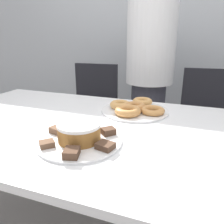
% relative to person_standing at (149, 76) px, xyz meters
% --- Properties ---
extents(wall_back, '(8.00, 0.05, 2.60)m').
position_rel_person_standing_xyz_m(wall_back, '(0.01, 0.66, 0.48)').
color(wall_back, '#B2B7BC').
rests_on(wall_back, ground_plane).
extents(table, '(1.91, 0.95, 0.74)m').
position_rel_person_standing_xyz_m(table, '(0.01, -0.91, -0.16)').
color(table, white).
rests_on(table, ground_plane).
extents(person_standing, '(0.38, 0.38, 1.58)m').
position_rel_person_standing_xyz_m(person_standing, '(0.00, 0.00, 0.00)').
color(person_standing, '#383842').
rests_on(person_standing, ground_plane).
extents(office_chair_left, '(0.47, 0.47, 0.90)m').
position_rel_person_standing_xyz_m(office_chair_left, '(-0.48, -0.10, -0.39)').
color(office_chair_left, black).
rests_on(office_chair_left, ground_plane).
extents(office_chair_right, '(0.47, 0.47, 0.90)m').
position_rel_person_standing_xyz_m(office_chair_right, '(0.47, -0.10, -0.39)').
color(office_chair_right, black).
rests_on(office_chair_right, ground_plane).
extents(plate_cake, '(0.32, 0.32, 0.01)m').
position_rel_person_standing_xyz_m(plate_cake, '(-0.06, -1.09, -0.08)').
color(plate_cake, white).
rests_on(plate_cake, table).
extents(plate_donuts, '(0.36, 0.36, 0.01)m').
position_rel_person_standing_xyz_m(plate_donuts, '(0.05, -0.66, -0.08)').
color(plate_donuts, white).
rests_on(plate_donuts, table).
extents(frosted_cake, '(0.16, 0.16, 0.07)m').
position_rel_person_standing_xyz_m(frosted_cake, '(-0.06, -1.09, -0.04)').
color(frosted_cake, '#9E662D').
rests_on(frosted_cake, plate_cake).
extents(lamington_0, '(0.07, 0.06, 0.02)m').
position_rel_person_standing_xyz_m(lamington_0, '(0.06, -1.12, -0.06)').
color(lamington_0, '#513828').
rests_on(lamington_0, plate_cake).
extents(lamington_1, '(0.07, 0.07, 0.03)m').
position_rel_person_standing_xyz_m(lamington_1, '(0.03, -1.01, -0.06)').
color(lamington_1, '#513828').
rests_on(lamington_1, plate_cake).
extents(lamington_2, '(0.06, 0.07, 0.02)m').
position_rel_person_standing_xyz_m(lamington_2, '(-0.09, -0.98, -0.06)').
color(lamington_2, brown).
rests_on(lamington_2, plate_cake).
extents(lamington_3, '(0.06, 0.06, 0.03)m').
position_rel_person_standing_xyz_m(lamington_3, '(-0.17, -1.06, -0.06)').
color(lamington_3, brown).
rests_on(lamington_3, plate_cake).
extents(lamington_4, '(0.07, 0.07, 0.02)m').
position_rel_person_standing_xyz_m(lamington_4, '(-0.14, -1.18, -0.06)').
color(lamington_4, brown).
rests_on(lamington_4, plate_cake).
extents(lamington_5, '(0.06, 0.07, 0.03)m').
position_rel_person_standing_xyz_m(lamington_5, '(-0.02, -1.21, -0.06)').
color(lamington_5, '#513828').
rests_on(lamington_5, plate_cake).
extents(donut_0, '(0.12, 0.12, 0.04)m').
position_rel_person_standing_xyz_m(donut_0, '(0.05, -0.66, -0.06)').
color(donut_0, '#C68447').
rests_on(donut_0, plate_donuts).
extents(donut_1, '(0.11, 0.11, 0.04)m').
position_rel_person_standing_xyz_m(donut_1, '(0.07, -0.55, -0.06)').
color(donut_1, tan).
rests_on(donut_1, plate_donuts).
extents(donut_2, '(0.11, 0.11, 0.04)m').
position_rel_person_standing_xyz_m(donut_2, '(-0.04, -0.66, -0.06)').
color(donut_2, tan).
rests_on(donut_2, plate_donuts).
extents(donut_3, '(0.13, 0.13, 0.04)m').
position_rel_person_standing_xyz_m(donut_3, '(0.03, -0.75, -0.06)').
color(donut_3, '#D18E4C').
rests_on(donut_3, plate_donuts).
extents(donut_4, '(0.12, 0.12, 0.03)m').
position_rel_person_standing_xyz_m(donut_4, '(0.15, -0.69, -0.06)').
color(donut_4, '#D18E4C').
rests_on(donut_4, plate_donuts).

